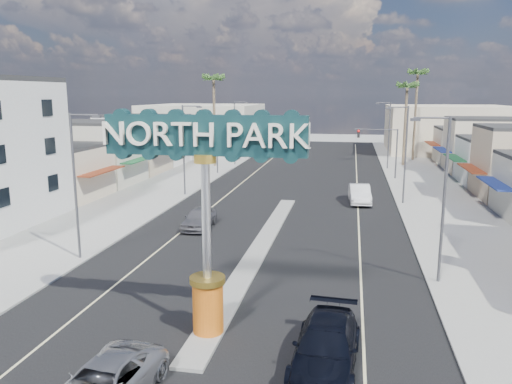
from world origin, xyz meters
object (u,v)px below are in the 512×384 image
at_px(streetlight_r_near, 441,192).
at_px(streetlight_l_near, 77,179).
at_px(palm_left_far, 214,83).
at_px(palm_right_far, 418,78).
at_px(streetlight_r_far, 388,132).
at_px(palm_right_mid, 407,90).
at_px(suv_right, 326,347).
at_px(streetlight_l_mid, 185,145).
at_px(streetlight_l_far, 236,130).
at_px(traffic_signal_right, 381,143).
at_px(traffic_signal_left, 231,141).
at_px(gateway_sign, 206,199).
at_px(car_parked_left, 199,218).
at_px(car_parked_right, 360,194).
at_px(streetlight_r_mid, 404,150).

bearing_deg(streetlight_r_near, streetlight_l_near, 180.00).
bearing_deg(palm_left_far, streetlight_r_near, -59.64).
xyz_separation_m(streetlight_l_near, palm_right_far, (25.43, 52.00, 7.32)).
height_order(streetlight_r_far, palm_left_far, palm_left_far).
distance_m(streetlight_r_far, palm_left_far, 24.38).
height_order(streetlight_r_far, palm_right_mid, palm_right_mid).
relative_size(palm_right_far, suv_right, 2.43).
distance_m(streetlight_l_mid, streetlight_l_far, 22.00).
relative_size(palm_right_mid, suv_right, 2.09).
xyz_separation_m(traffic_signal_right, suv_right, (-4.13, -43.67, -3.43)).
xyz_separation_m(traffic_signal_left, streetlight_l_mid, (-1.25, -13.99, 0.79)).
distance_m(gateway_sign, car_parked_left, 18.08).
height_order(palm_right_far, car_parked_right, palm_right_far).
bearing_deg(gateway_sign, traffic_signal_left, 102.33).
bearing_deg(streetlight_l_mid, streetlight_r_near, -43.79).
distance_m(streetlight_r_near, suv_right, 11.85).
xyz_separation_m(streetlight_l_near, car_parked_left, (4.93, 8.42, -4.27)).
bearing_deg(streetlight_l_mid, traffic_signal_right, 35.50).
distance_m(streetlight_l_near, streetlight_l_mid, 20.00).
xyz_separation_m(streetlight_l_mid, car_parked_left, (4.93, -11.58, -4.27)).
distance_m(streetlight_l_far, suv_right, 54.11).
relative_size(streetlight_l_far, streetlight_r_mid, 1.00).
height_order(traffic_signal_left, palm_right_mid, palm_right_mid).
distance_m(streetlight_r_mid, palm_right_far, 33.14).
distance_m(streetlight_l_near, streetlight_r_mid, 28.90).
distance_m(palm_left_far, suv_right, 53.92).
relative_size(palm_right_mid, car_parked_left, 2.59).
distance_m(streetlight_l_mid, palm_right_far, 41.53).
xyz_separation_m(traffic_signal_left, car_parked_right, (15.82, -14.19, -3.41)).
bearing_deg(streetlight_r_mid, streetlight_r_near, -90.00).
height_order(streetlight_r_near, palm_right_mid, palm_right_mid).
bearing_deg(car_parked_left, palm_right_far, 64.69).
distance_m(streetlight_l_near, streetlight_r_near, 20.87).
xyz_separation_m(streetlight_l_far, car_parked_left, (4.93, -33.58, -4.27)).
bearing_deg(streetlight_l_mid, car_parked_right, -0.66).
relative_size(streetlight_r_near, palm_left_far, 0.69).
bearing_deg(streetlight_r_near, streetlight_r_far, 90.00).
bearing_deg(traffic_signal_left, streetlight_l_near, -92.10).
bearing_deg(streetlight_r_far, suv_right, -95.94).
xyz_separation_m(suv_right, car_parked_right, (1.58, 29.48, 0.02)).
relative_size(gateway_sign, palm_right_far, 0.65).
xyz_separation_m(palm_left_far, car_parked_right, (19.63, -20.20, -10.63)).
xyz_separation_m(streetlight_l_near, streetlight_l_mid, (0.00, 20.00, 0.00)).
bearing_deg(suv_right, streetlight_l_far, 110.12).
distance_m(streetlight_r_near, car_parked_right, 20.60).
bearing_deg(car_parked_right, traffic_signal_left, 134.01).
bearing_deg(palm_right_far, suv_right, -99.16).
relative_size(streetlight_l_mid, streetlight_r_mid, 1.00).
bearing_deg(palm_left_far, streetlight_r_mid, -40.48).
bearing_deg(car_parked_right, palm_left_far, 130.10).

